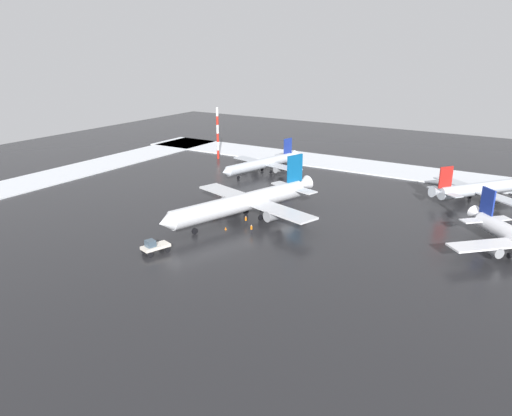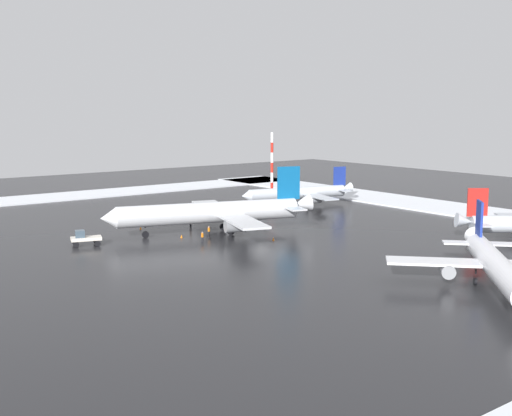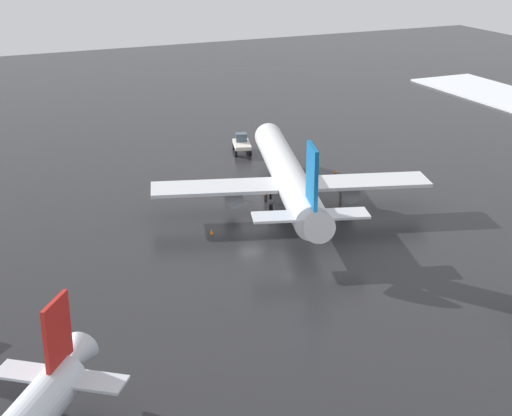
{
  "view_description": "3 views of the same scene",
  "coord_description": "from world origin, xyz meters",
  "views": [
    {
      "loc": [
        -44.0,
        82.15,
        32.92
      ],
      "look_at": [
        2.41,
        7.7,
        3.97
      ],
      "focal_mm": 35.0,
      "sensor_mm": 36.0,
      "label": 1
    },
    {
      "loc": [
        -83.44,
        64.14,
        20.98
      ],
      "look_at": [
        4.82,
        -2.52,
        3.93
      ],
      "focal_mm": 45.0,
      "sensor_mm": 36.0,
      "label": 2
    },
    {
      "loc": [
        -30.55,
        -69.77,
        31.4
      ],
      "look_at": [
        0.14,
        -1.03,
        2.82
      ],
      "focal_mm": 55.0,
      "sensor_mm": 36.0,
      "label": 3
    }
  ],
  "objects": [
    {
      "name": "ground_plane",
      "position": [
        0.0,
        0.0,
        0.0
      ],
      "size": [
        240.0,
        240.0,
        0.0
      ],
      "primitive_type": "plane",
      "color": "#232326"
    },
    {
      "name": "airplane_foreground_jet",
      "position": [
        6.75,
        4.92,
        3.65
      ],
      "size": [
        30.62,
        36.37,
        11.04
      ],
      "rotation": [
        0.0,
        0.0,
        1.27
      ],
      "color": "silver",
      "rests_on": "ground_plane"
    },
    {
      "name": "pushback_tug",
      "position": [
        10.33,
        26.66,
        1.28
      ],
      "size": [
        3.46,
        5.05,
        2.5
      ],
      "rotation": [
        0.0,
        0.0,
        1.27
      ],
      "color": "silver",
      "rests_on": "ground_plane"
    },
    {
      "name": "ground_crew_by_nose_gear",
      "position": [
        13.9,
        5.32,
        0.97
      ],
      "size": [
        0.36,
        0.36,
        1.71
      ],
      "rotation": [
        0.0,
        0.0,
        6.2
      ],
      "color": "black",
      "rests_on": "ground_plane"
    },
    {
      "name": "ground_crew_beside_wing",
      "position": [
        5.03,
        7.16,
        0.97
      ],
      "size": [
        0.36,
        0.36,
        1.71
      ],
      "rotation": [
        0.0,
        0.0,
        3.96
      ],
      "color": "black",
      "rests_on": "ground_plane"
    },
    {
      "name": "ground_crew_mid_apron",
      "position": [
        1.56,
        10.64,
        0.97
      ],
      "size": [
        0.36,
        0.36,
        1.71
      ],
      "rotation": [
        0.0,
        0.0,
        2.84
      ],
      "color": "black",
      "rests_on": "ground_plane"
    },
    {
      "name": "traffic_cone_near_nose",
      "position": [
        -4.14,
        0.74,
        0.28
      ],
      "size": [
        0.36,
        0.36,
        0.55
      ],
      "primitive_type": "cone",
      "color": "orange",
      "rests_on": "ground_plane"
    },
    {
      "name": "traffic_cone_mid_line",
      "position": [
        6.73,
        11.45,
        0.28
      ],
      "size": [
        0.36,
        0.36,
        0.55
      ],
      "primitive_type": "cone",
      "color": "orange",
      "rests_on": "ground_plane"
    },
    {
      "name": "traffic_cone_wingtip_side",
      "position": [
        17.71,
        13.32,
        0.28
      ],
      "size": [
        0.36,
        0.36,
        0.55
      ],
      "primitive_type": "cone",
      "color": "orange",
      "rests_on": "ground_plane"
    }
  ]
}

